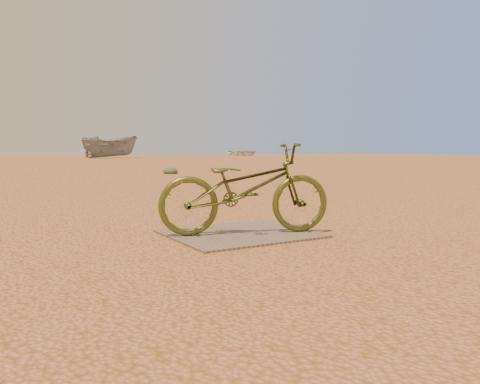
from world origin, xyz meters
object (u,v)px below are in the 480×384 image
plywood_board (240,233)px  boat_mid_right (110,147)px  bicycle (245,189)px  boat_far_right (243,152)px

plywood_board → boat_mid_right: bearing=76.6°
plywood_board → bicycle: bicycle is taller
plywood_board → boat_far_right: boat_far_right is taller
boat_mid_right → boat_far_right: size_ratio=1.22×
plywood_board → bicycle: size_ratio=0.82×
bicycle → boat_mid_right: boat_mid_right is taller
boat_mid_right → boat_far_right: bearing=-77.5°
boat_mid_right → plywood_board: bearing=159.0°
plywood_board → boat_mid_right: size_ratio=0.26×
boat_mid_right → boat_far_right: 20.43m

